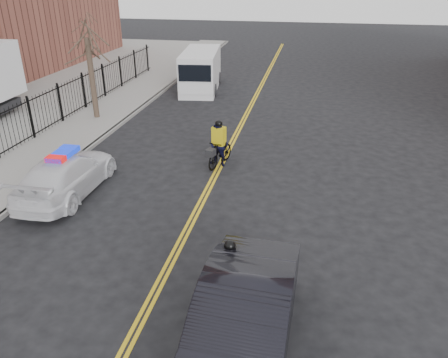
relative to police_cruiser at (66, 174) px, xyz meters
The scene contains 12 objects.
ground 5.22m from the police_cruiser, 22.86° to the right, with size 120.00×120.00×0.00m, color black.
center_line_left 7.64m from the police_cruiser, 51.95° to the left, with size 0.10×60.00×0.01m, color gold.
center_line_right 7.74m from the police_cruiser, 51.01° to the left, with size 0.10×60.00×0.01m, color gold.
sidewalk 6.61m from the police_cruiser, 114.51° to the left, with size 3.00×60.00×0.15m, color gray.
curb 6.15m from the police_cruiser, 101.62° to the left, with size 0.20×60.00×0.15m, color gray.
iron_fence 7.34m from the police_cruiser, 125.24° to the left, with size 0.12×28.00×2.00m, color black, non-canonical shape.
street_tree 8.93m from the police_cruiser, 109.51° to the left, with size 3.20×3.20×4.80m.
police_cruiser is the anchor object (origin of this frame).
dark_sedan 9.37m from the police_cruiser, 40.15° to the right, with size 1.84×5.27×1.74m, color black.
cargo_van 15.28m from the police_cruiser, 86.27° to the left, with size 2.87×6.11×2.46m.
cyclist_near 7.98m from the police_cruiser, 33.91° to the right, with size 0.65×1.78×1.74m.
cyclist_far 5.81m from the police_cruiser, 35.92° to the left, with size 1.04×1.95×1.90m.
Camera 1 is at (3.32, -10.39, 7.15)m, focal length 35.00 mm.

